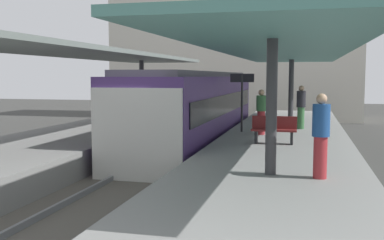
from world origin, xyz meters
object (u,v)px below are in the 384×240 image
commuter_train (196,109)px  passenger_near_bench (321,134)px  platform_sign (242,89)px  passenger_far_end (261,111)px  passenger_mid_platform (301,106)px  platform_bench (274,129)px

commuter_train → passenger_near_bench: commuter_train is taller
platform_sign → passenger_near_bench: bearing=-70.5°
passenger_near_bench → platform_sign: bearing=109.5°
commuter_train → platform_sign: commuter_train is taller
commuter_train → platform_sign: (2.15, -1.49, 0.90)m
passenger_near_bench → passenger_far_end: bearing=105.3°
commuter_train → passenger_mid_platform: 4.33m
platform_bench → platform_sign: 3.34m
passenger_near_bench → passenger_mid_platform: passenger_near_bench is taller
commuter_train → platform_sign: size_ratio=6.42×
passenger_mid_platform → platform_sign: bearing=-144.8°
platform_sign → passenger_far_end: (0.80, -0.66, -0.77)m
platform_bench → passenger_near_bench: 4.95m
passenger_mid_platform → platform_bench: bearing=-100.0°
platform_sign → passenger_far_end: size_ratio=1.35×
passenger_near_bench → passenger_mid_platform: 9.11m
platform_bench → passenger_far_end: bearing=106.0°
passenger_mid_platform → passenger_far_end: bearing=-122.1°
commuter_train → passenger_mid_platform: commuter_train is taller
commuter_train → passenger_near_bench: bearing=-61.9°
platform_bench → platform_sign: bearing=116.7°
commuter_train → platform_sign: bearing=-34.7°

